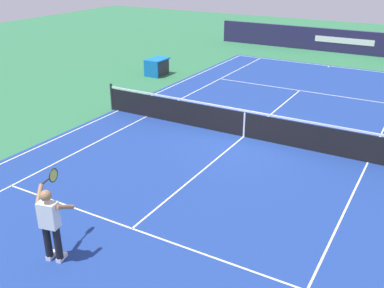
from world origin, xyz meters
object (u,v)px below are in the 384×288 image
at_px(tennis_player_near, 50,221).
at_px(tennis_ball, 196,111).
at_px(tennis_net, 244,123).
at_px(equipment_cart_tarped, 157,67).

relative_size(tennis_player_near, tennis_ball, 25.71).
distance_m(tennis_net, tennis_ball, 3.14).
bearing_deg(tennis_net, tennis_ball, -118.33).
bearing_deg(tennis_player_near, tennis_net, 174.93).
relative_size(tennis_ball, equipment_cart_tarped, 0.05).
bearing_deg(tennis_player_near, equipment_cart_tarped, -154.10).
bearing_deg(equipment_cart_tarped, tennis_net, 53.12).
xyz_separation_m(tennis_ball, equipment_cart_tarped, (-3.99, -4.55, 0.40)).
distance_m(tennis_ball, equipment_cart_tarped, 6.07).
bearing_deg(equipment_cart_tarped, tennis_player_near, 25.90).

